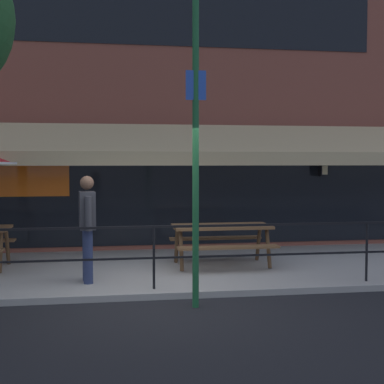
# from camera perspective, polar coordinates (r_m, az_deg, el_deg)

# --- Properties ---
(ground_plane) EXTENTS (120.00, 120.00, 0.00)m
(ground_plane) POSITION_cam_1_polar(r_m,az_deg,el_deg) (8.02, -3.89, -11.46)
(ground_plane) COLOR black
(patio_deck) EXTENTS (15.00, 4.00, 0.10)m
(patio_deck) POSITION_cam_1_polar(r_m,az_deg,el_deg) (9.95, -4.91, -8.28)
(patio_deck) COLOR #ADA89E
(patio_deck) RESTS_ON ground
(restaurant_building) EXTENTS (15.00, 1.60, 7.51)m
(restaurant_building) POSITION_cam_1_polar(r_m,az_deg,el_deg) (12.09, -5.75, 11.27)
(restaurant_building) COLOR brown
(restaurant_building) RESTS_ON ground
(patio_railing) EXTENTS (13.84, 0.04, 0.97)m
(patio_railing) POSITION_cam_1_polar(r_m,az_deg,el_deg) (8.15, -4.09, -5.48)
(patio_railing) COLOR black
(patio_railing) RESTS_ON patio_deck
(picnic_table_centre) EXTENTS (1.80, 1.42, 0.76)m
(picnic_table_centre) POSITION_cam_1_polar(r_m,az_deg,el_deg) (9.94, 3.17, -4.45)
(picnic_table_centre) COLOR brown
(picnic_table_centre) RESTS_ON patio_deck
(pedestrian_walking) EXTENTS (0.28, 0.62, 1.71)m
(pedestrian_walking) POSITION_cam_1_polar(r_m,az_deg,el_deg) (8.71, -11.11, -3.26)
(pedestrian_walking) COLOR navy
(pedestrian_walking) RESTS_ON patio_deck
(street_sign_pole) EXTENTS (0.28, 0.09, 4.28)m
(street_sign_pole) POSITION_cam_1_polar(r_m,az_deg,el_deg) (7.38, 0.39, 4.49)
(street_sign_pole) COLOR #1E6033
(street_sign_pole) RESTS_ON ground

